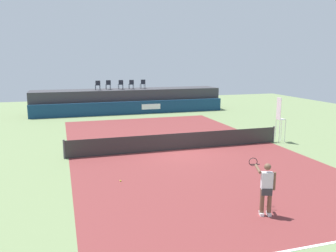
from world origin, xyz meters
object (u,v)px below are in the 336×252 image
Objects in this scene: spectator_chair_left at (108,84)px; spectator_chair_far_right at (143,84)px; spectator_chair_right at (131,84)px; tennis_ball at (121,181)px; spectator_chair_far_left at (98,85)px; net_post_near at (64,149)px; tennis_player at (266,187)px; net_post_far at (274,134)px; spectator_chair_center at (121,84)px; umpire_chair at (280,117)px.

spectator_chair_left and spectator_chair_far_right have the same top height.
spectator_chair_right is 13.06× the size of tennis_ball.
net_post_near is at bearing -102.58° from spectator_chair_far_left.
spectator_chair_far_right is at bearing 86.43° from tennis_player.
net_post_near is at bearing 180.00° from net_post_far.
spectator_chair_center is at bearing 70.05° from net_post_near.
spectator_chair_left is 17.47m from net_post_far.
spectator_chair_center is at bearing 91.61° from tennis_player.
net_post_far is at bearing 54.97° from tennis_player.
umpire_chair is at bearing -71.78° from spectator_chair_far_right.
umpire_chair is at bearing 22.01° from tennis_ball.
net_post_near is (-5.54, -15.26, -2.19)m from spectator_chair_center.
spectator_chair_left is 16.11m from net_post_near.
spectator_chair_center is 0.32× the size of umpire_chair.
umpire_chair is at bearing -64.67° from spectator_chair_center.
spectator_chair_left reaches higher than umpire_chair.
net_post_near is (-3.34, -14.96, -2.19)m from spectator_chair_far_left.
net_post_near is 10.80m from tennis_player.
spectator_chair_center is 19.99m from tennis_ball.
spectator_chair_center reaches higher than net_post_far.
tennis_ball is at bearing -157.30° from net_post_far.
net_post_near is 12.40m from net_post_far.
spectator_chair_center is 0.89× the size of net_post_near.
spectator_chair_right reaches higher than net_post_near.
spectator_chair_far_right is (4.38, 0.35, 0.00)m from spectator_chair_far_left.
spectator_chair_center is (1.18, -0.09, 0.00)m from spectator_chair_left.
spectator_chair_far_right is 16.15m from umpire_chair.
spectator_chair_left is at bearing 117.64° from net_post_far.
spectator_chair_far_right is at bearing 4.60° from spectator_chair_far_left.
net_post_near is at bearing -109.95° from spectator_chair_center.
spectator_chair_right is 0.89× the size of net_post_far.
spectator_chair_left is at bearing 83.69° from tennis_ball.
spectator_chair_far_right is 0.89× the size of net_post_near.
net_post_far is at bearing -68.89° from spectator_chair_right.
tennis_ball is (-10.21, -4.27, -0.46)m from net_post_far.
spectator_chair_right is 0.50× the size of tennis_player.
spectator_chair_far_right is (3.36, -0.04, 0.00)m from spectator_chair_left.
spectator_chair_left is at bearing 174.89° from spectator_chair_right.
net_post_far is at bearing -65.79° from spectator_chair_center.
net_post_near is 14.71× the size of tennis_ball.
spectator_chair_center is 0.89× the size of net_post_far.
spectator_chair_left is 13.06× the size of tennis_ball.
umpire_chair is 1.14m from net_post_far.
spectator_chair_left reaches higher than tennis_player.
spectator_chair_far_right is at bearing 1.36° from spectator_chair_center.
tennis_player is (-6.18, -8.82, 0.46)m from net_post_far.
tennis_player is at bearing -88.39° from spectator_chair_center.
umpire_chair is at bearing -61.32° from spectator_chair_left.
umpire_chair is 12.81m from net_post_near.
umpire_chair is 2.76× the size of net_post_near.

